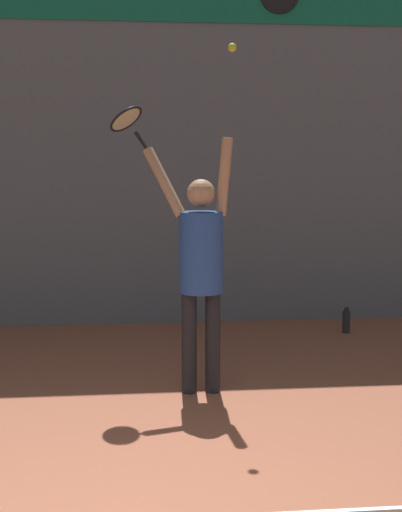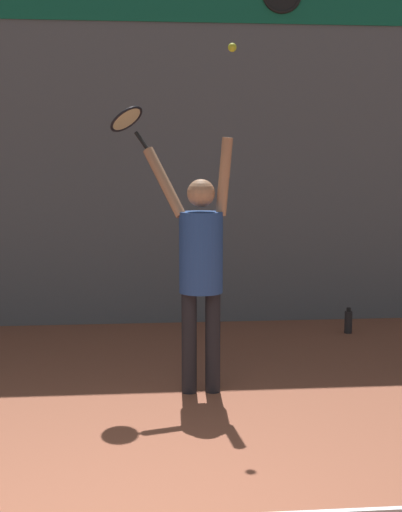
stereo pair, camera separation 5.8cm
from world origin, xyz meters
name	(u,v)px [view 2 (the right image)]	position (x,y,z in m)	size (l,w,h in m)	color
back_wall	(116,118)	(0.00, 5.53, 2.50)	(18.00, 0.10, 5.00)	slate
tennis_player	(201,261)	(0.75, 2.76, 1.14)	(0.77, 0.46, 2.17)	black
tennis_racket	(127,121)	(0.15, 3.10, 2.32)	(0.40, 0.41, 0.38)	black
tennis_ball	(232,47)	(1.00, 2.70, 2.88)	(0.07, 0.07, 0.07)	#CCDB2D
water_bottle	(348,322)	(2.66, 4.74, 0.14)	(0.09, 0.09, 0.30)	#262628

